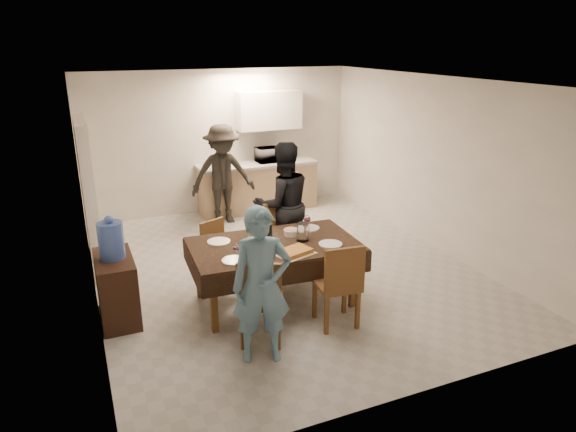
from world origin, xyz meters
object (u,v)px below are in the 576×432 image
object	(u,v)px
console	(117,288)
person_far	(283,204)
microwave	(270,155)
dining_table	(274,246)
water_jug	(111,240)
savoury_tart	(295,252)
water_pitcher	(303,232)
person_kitchen	(223,175)
person_near	(262,286)
wine_bottle	(269,229)

from	to	relation	value
console	person_far	xyz separation A→B (m)	(2.37, 0.71, 0.51)
console	microwave	bearing A→B (deg)	45.64
person_far	dining_table	bearing A→B (deg)	64.04
water_jug	microwave	distance (m)	4.47
savoury_tart	microwave	distance (m)	4.10
console	water_pitcher	size ratio (longest dim) A/B	3.71
dining_table	water_pitcher	bearing A→B (deg)	-5.08
water_pitcher	console	bearing A→B (deg)	169.91
savoury_tart	person_kitchen	xyz separation A→B (m)	(0.16, 3.46, 0.07)
dining_table	console	bearing A→B (deg)	172.59
water_pitcher	person_kitchen	distance (m)	3.13
person_far	person_near	bearing A→B (deg)	64.04
wine_bottle	person_near	bearing A→B (deg)	-114.44
person_kitchen	water_pitcher	bearing A→B (deg)	-88.43
person_far	person_kitchen	distance (m)	2.05
console	water_jug	xyz separation A→B (m)	(0.00, 0.00, 0.59)
dining_table	savoury_tart	xyz separation A→B (m)	(0.10, -0.38, 0.06)
microwave	person_far	xyz separation A→B (m)	(-0.76, -2.48, -0.16)
person_far	person_kitchen	world-z (taller)	person_far
person_near	microwave	bearing A→B (deg)	82.91
water_pitcher	savoury_tart	distance (m)	0.42
savoury_tart	person_near	world-z (taller)	person_near
console	dining_table	bearing A→B (deg)	-10.46
water_jug	console	bearing A→B (deg)	0.00
person_near	person_far	xyz separation A→B (m)	(1.10, 2.10, 0.08)
person_kitchen	microwave	bearing A→B (deg)	23.25
person_near	console	bearing A→B (deg)	147.44
console	savoury_tart	bearing A→B (deg)	-20.47
person_kitchen	person_near	bearing A→B (deg)	-101.14
wine_bottle	person_kitchen	bearing A→B (deg)	84.09
water_jug	person_near	xyz separation A→B (m)	(1.27, -1.39, -0.17)
console	person_far	distance (m)	2.52
microwave	person_near	world-z (taller)	person_near
water_jug	water_pitcher	xyz separation A→B (m)	(2.17, -0.39, -0.09)
console	water_jug	world-z (taller)	water_jug
person_far	savoury_tart	bearing A→B (deg)	74.21
console	person_kitchen	world-z (taller)	person_kitchen
water_jug	savoury_tart	xyz separation A→B (m)	(1.92, -0.72, -0.17)
person_near	person_far	bearing A→B (deg)	77.37
dining_table	microwave	world-z (taller)	microwave
savoury_tart	person_far	distance (m)	1.50
person_kitchen	dining_table	bearing A→B (deg)	-94.90
wine_bottle	water_pitcher	bearing A→B (deg)	-14.04
water_pitcher	dining_table	bearing A→B (deg)	171.87
water_pitcher	microwave	xyz separation A→B (m)	(0.96, 3.58, 0.16)
dining_table	water_jug	bearing A→B (deg)	172.59
console	water_jug	distance (m)	0.59
water_jug	person_near	bearing A→B (deg)	-47.58
dining_table	savoury_tart	world-z (taller)	savoury_tart
microwave	person_near	bearing A→B (deg)	67.90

